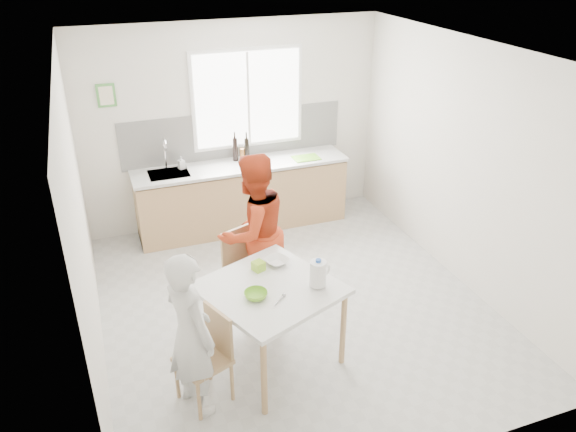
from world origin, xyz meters
The scene contains 21 objects.
ground centered at (0.00, 0.00, 0.00)m, with size 4.50×4.50×0.00m, color #B7B7B2.
room_shell centered at (0.00, 0.00, 1.64)m, with size 4.50×4.50×4.50m.
window centered at (0.20, 2.23, 1.70)m, with size 1.50×0.06×1.30m.
backsplash centered at (0.00, 2.24, 1.23)m, with size 3.00×0.02×0.65m, color white.
picture_frame centered at (-1.55, 2.23, 1.90)m, with size 0.22×0.03×0.28m.
kitchen_counter centered at (0.00, 1.95, 0.42)m, with size 2.84×0.64×1.37m.
dining_table centered at (-0.51, -0.76, 0.74)m, with size 1.40×1.40×0.83m.
chair_left centered at (-1.15, -1.01, 0.47)m, with size 0.51×0.51×0.85m.
chair_far centered at (-0.49, 0.13, 0.50)m, with size 0.55×0.55×0.92m.
person_white centered at (-1.29, -1.07, 0.75)m, with size 0.55×0.36×1.50m, color silver.
person_red centered at (-0.37, 0.21, 0.86)m, with size 0.83×0.65×1.71m, color #BF3717.
bowl_green centered at (-0.68, -0.88, 0.86)m, with size 0.20×0.20×0.06m, color #7DC82E.
bowl_white centered at (-0.33, -0.42, 0.86)m, with size 0.22×0.22×0.05m, color white.
milk_jug centered at (-0.11, -0.90, 0.97)m, with size 0.20×0.15×0.26m.
green_box centered at (-0.52, -0.46, 0.87)m, with size 0.10×0.10×0.09m, color #97D130.
spoon centered at (-0.51, -0.99, 0.84)m, with size 0.01×0.01×0.16m, color #A5A5AA.
cutting_board centered at (0.88, 1.84, 0.93)m, with size 0.35×0.25×0.01m, color #68B82A.
wine_bottle_a centered at (-0.03, 2.09, 1.08)m, with size 0.07×0.07×0.32m, color black.
wine_bottle_b centered at (0.12, 2.08, 1.07)m, with size 0.07×0.07×0.30m, color black.
jar_amber centered at (0.05, 2.08, 1.00)m, with size 0.06×0.06×0.16m, color #995921.
soap_bottle centered at (-0.76, 2.05, 1.00)m, with size 0.08×0.08×0.17m, color #999999.
Camera 1 is at (-1.80, -4.71, 3.65)m, focal length 35.00 mm.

